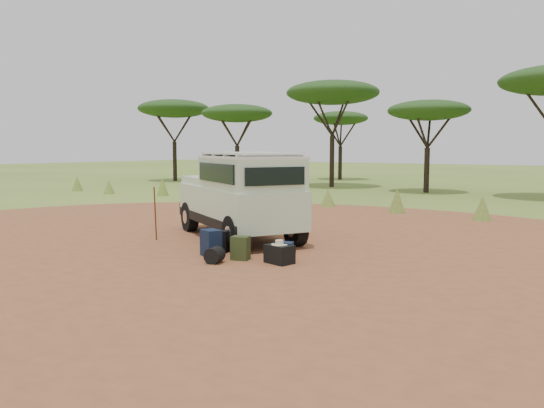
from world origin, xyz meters
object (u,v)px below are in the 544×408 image
Objects in this scene: walking_staff at (155,214)px; hard_case at (279,254)px; safari_vehicle at (240,197)px; backpack_black at (220,241)px; duffel_navy at (284,252)px; backpack_olive at (240,248)px; backpack_navy at (211,243)px.

walking_staff reaches higher than hard_case.
safari_vehicle reaches higher than walking_staff.
backpack_black is 1.74m from hard_case.
duffel_navy is at bearing -5.19° from safari_vehicle.
backpack_olive is at bearing -41.46° from backpack_black.
backpack_black is 1.72m from duffel_navy.
backpack_black is (2.20, -0.15, -0.45)m from walking_staff.
walking_staff is 2.88× the size of backpack_olive.
backpack_navy is at bearing -91.79° from backpack_black.
backpack_black is (0.70, -1.64, -0.82)m from safari_vehicle.
backpack_navy reaches higher than hard_case.
backpack_black is 0.85× the size of backpack_navy.
safari_vehicle is at bearing 96.37° from backpack_black.
safari_vehicle is 3.08m from duffel_navy.
backpack_navy is at bearing 168.47° from backpack_olive.
hard_case is (0.85, 0.17, -0.06)m from backpack_olive.
backpack_black is 0.91× the size of hard_case.
backpack_olive is (0.87, -0.40, 0.00)m from backpack_black.
backpack_black is at bearing 158.95° from duffel_navy.
duffel_navy is at bearing -45.63° from walking_staff.
walking_staff is 2.93× the size of backpack_black.
safari_vehicle reaches higher than hard_case.
duffel_navy is (2.41, -1.70, -0.86)m from safari_vehicle.
hard_case is at bearing -105.27° from duffel_navy.
hard_case is (0.01, -0.17, -0.01)m from duffel_navy.
backpack_olive is 0.87m from hard_case.
backpack_olive is (1.57, -2.04, -0.82)m from safari_vehicle.
backpack_navy is at bearing -57.24° from walking_staff.
safari_vehicle is 2.71m from backpack_olive.
backpack_olive is (0.75, 0.05, -0.04)m from backpack_navy.
backpack_olive reaches higher than backpack_black.
safari_vehicle is 3.33× the size of walking_staff.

